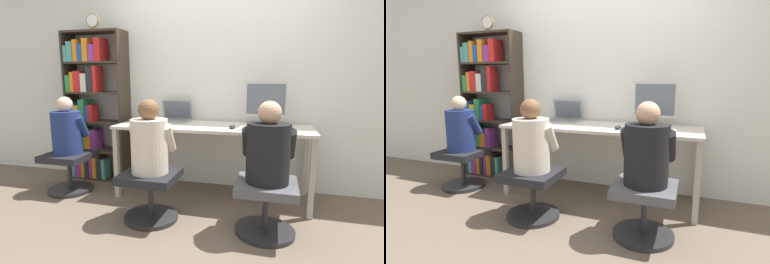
# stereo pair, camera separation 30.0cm
# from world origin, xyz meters

# --- Properties ---
(ground_plane) EXTENTS (14.00, 14.00, 0.00)m
(ground_plane) POSITION_xyz_m (0.00, 0.00, 0.00)
(ground_plane) COLOR brown
(wall_back) EXTENTS (10.00, 0.05, 2.60)m
(wall_back) POSITION_xyz_m (0.00, 0.73, 1.30)
(wall_back) COLOR silver
(wall_back) RESTS_ON ground_plane
(desk) EXTENTS (2.00, 0.67, 0.77)m
(desk) POSITION_xyz_m (0.00, 0.33, 0.69)
(desk) COLOR beige
(desk) RESTS_ON ground_plane
(desktop_monitor) EXTENTS (0.43, 0.19, 0.45)m
(desktop_monitor) POSITION_xyz_m (0.52, 0.51, 1.00)
(desktop_monitor) COLOR beige
(desktop_monitor) RESTS_ON desk
(laptop) EXTENTS (0.35, 0.28, 0.24)m
(laptop) POSITION_xyz_m (-0.48, 0.53, 0.82)
(laptop) COLOR gray
(laptop) RESTS_ON desk
(keyboard) EXTENTS (0.46, 0.16, 0.03)m
(keyboard) POSITION_xyz_m (0.53, 0.17, 0.78)
(keyboard) COLOR silver
(keyboard) RESTS_ON desk
(computer_mouse_by_keyboard) EXTENTS (0.06, 0.11, 0.04)m
(computer_mouse_by_keyboard) POSITION_xyz_m (0.22, 0.20, 0.79)
(computer_mouse_by_keyboard) COLOR black
(computer_mouse_by_keyboard) RESTS_ON desk
(office_chair_left) EXTENTS (0.49, 0.49, 0.44)m
(office_chair_left) POSITION_xyz_m (0.58, -0.33, 0.26)
(office_chair_left) COLOR #262628
(office_chair_left) RESTS_ON ground_plane
(office_chair_right) EXTENTS (0.49, 0.49, 0.44)m
(office_chair_right) POSITION_xyz_m (-0.42, -0.34, 0.26)
(office_chair_right) COLOR #262628
(office_chair_right) RESTS_ON ground_plane
(person_at_monitor) EXTENTS (0.42, 0.35, 0.65)m
(person_at_monitor) POSITION_xyz_m (0.58, -0.33, 0.71)
(person_at_monitor) COLOR black
(person_at_monitor) RESTS_ON office_chair_left
(person_at_laptop) EXTENTS (0.39, 0.33, 0.64)m
(person_at_laptop) POSITION_xyz_m (-0.42, -0.34, 0.71)
(person_at_laptop) COLOR beige
(person_at_laptop) RESTS_ON office_chair_right
(bookshelf) EXTENTS (0.76, 0.28, 1.81)m
(bookshelf) POSITION_xyz_m (-1.58, 0.54, 0.87)
(bookshelf) COLOR #382D23
(bookshelf) RESTS_ON ground_plane
(desk_clock) EXTENTS (0.16, 0.03, 0.18)m
(desk_clock) POSITION_xyz_m (-1.44, 0.48, 1.90)
(desk_clock) COLOR olive
(desk_clock) RESTS_ON bookshelf
(office_chair_side) EXTENTS (0.49, 0.49, 0.44)m
(office_chair_side) POSITION_xyz_m (-1.57, 0.06, 0.26)
(office_chair_side) COLOR #262628
(office_chair_side) RESTS_ON ground_plane
(person_near_shelf) EXTENTS (0.38, 0.33, 0.62)m
(person_near_shelf) POSITION_xyz_m (-1.57, 0.06, 0.70)
(person_near_shelf) COLOR navy
(person_near_shelf) RESTS_ON office_chair_side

